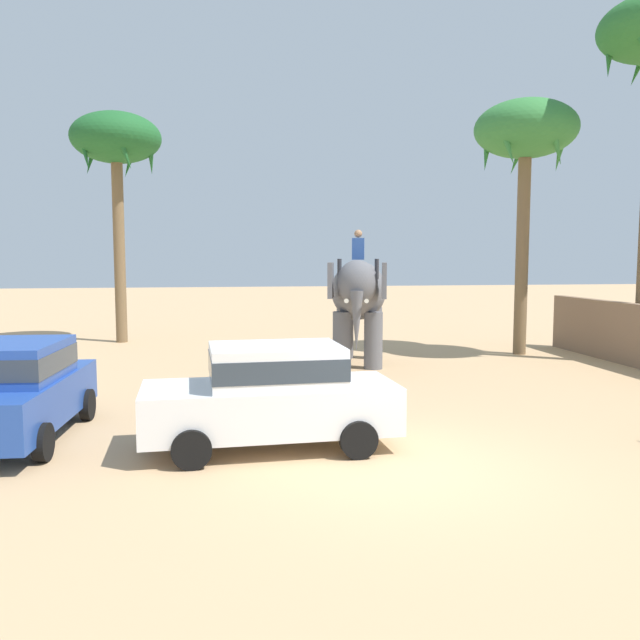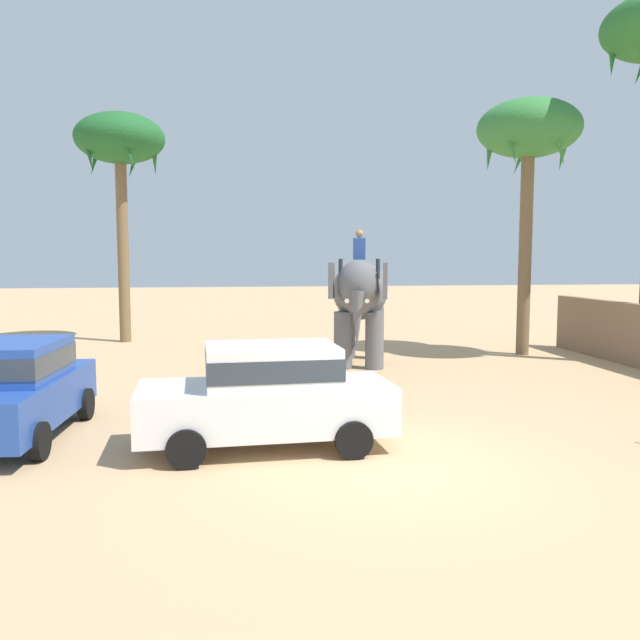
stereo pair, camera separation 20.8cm
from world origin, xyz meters
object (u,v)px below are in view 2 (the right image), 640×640
elephant_with_mahout (360,297)px  palm_tree_left_of_road (120,145)px  car_sedan_foreground (268,392)px  car_parked_far_side (12,386)px  palm_tree_behind_elephant (529,136)px

elephant_with_mahout → palm_tree_left_of_road: (-7.54, 6.27, 5.16)m
car_sedan_foreground → car_parked_far_side: same height
car_sedan_foreground → palm_tree_left_of_road: (-4.36, 14.13, 6.22)m
palm_tree_behind_elephant → palm_tree_left_of_road: (-13.13, 5.11, 0.25)m
palm_tree_behind_elephant → palm_tree_left_of_road: size_ratio=0.97×
car_parked_far_side → palm_tree_behind_elephant: size_ratio=0.52×
car_sedan_foreground → car_parked_far_side: (-4.29, 1.12, 0.00)m
car_sedan_foreground → car_parked_far_side: 4.44m
palm_tree_behind_elephant → palm_tree_left_of_road: bearing=158.8°
car_parked_far_side → palm_tree_left_of_road: size_ratio=0.51×
car_parked_far_side → elephant_with_mahout: (7.47, 6.75, 1.06)m
car_parked_far_side → elephant_with_mahout: bearing=42.1°
palm_tree_left_of_road → car_sedan_foreground: bearing=-72.8°
elephant_with_mahout → palm_tree_behind_elephant: size_ratio=0.50×
car_sedan_foreground → car_parked_far_side: size_ratio=0.99×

